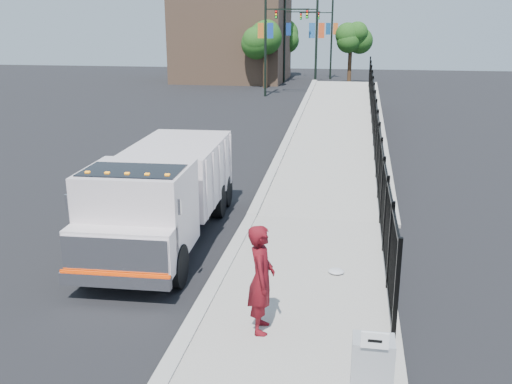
# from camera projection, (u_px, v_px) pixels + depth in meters

# --- Properties ---
(ground) EXTENTS (120.00, 120.00, 0.00)m
(ground) POSITION_uv_depth(u_px,v_px,m) (219.00, 280.00, 12.31)
(ground) COLOR black
(ground) RESTS_ON ground
(sidewalk) EXTENTS (3.55, 12.00, 0.12)m
(sidewalk) POSITION_uv_depth(u_px,v_px,m) (299.00, 333.00, 10.09)
(sidewalk) COLOR #9E998E
(sidewalk) RESTS_ON ground
(curb) EXTENTS (0.30, 12.00, 0.16)m
(curb) POSITION_uv_depth(u_px,v_px,m) (194.00, 322.00, 10.40)
(curb) COLOR #ADAAA3
(curb) RESTS_ON ground
(ramp) EXTENTS (3.95, 24.06, 3.19)m
(ramp) POSITION_uv_depth(u_px,v_px,m) (340.00, 140.00, 27.08)
(ramp) COLOR #9E998E
(ramp) RESTS_ON ground
(iron_fence) EXTENTS (0.10, 28.00, 1.80)m
(iron_fence) POSITION_uv_depth(u_px,v_px,m) (374.00, 138.00, 22.81)
(iron_fence) COLOR black
(iron_fence) RESTS_ON ground
(truck) EXTENTS (2.58, 7.16, 2.42)m
(truck) POSITION_uv_depth(u_px,v_px,m) (162.00, 190.00, 14.06)
(truck) COLOR black
(truck) RESTS_ON ground
(worker) EXTENTS (0.54, 0.76, 1.95)m
(worker) POSITION_uv_depth(u_px,v_px,m) (261.00, 279.00, 9.81)
(worker) COLOR #5E0C14
(worker) RESTS_ON sidewalk
(utility_cabinet) EXTENTS (0.55, 0.40, 1.25)m
(utility_cabinet) POSITION_uv_depth(u_px,v_px,m) (371.00, 380.00, 7.61)
(utility_cabinet) COLOR gray
(utility_cabinet) RESTS_ON sidewalk
(arrow_sign) EXTENTS (0.35, 0.04, 0.22)m
(arrow_sign) POSITION_uv_depth(u_px,v_px,m) (375.00, 340.00, 7.20)
(arrow_sign) COLOR white
(arrow_sign) RESTS_ON utility_cabinet
(debris) EXTENTS (0.35, 0.35, 0.09)m
(debris) POSITION_uv_depth(u_px,v_px,m) (336.00, 271.00, 12.35)
(debris) COLOR silver
(debris) RESTS_ON sidewalk
(light_pole_0) EXTENTS (3.77, 0.22, 8.00)m
(light_pole_0) POSITION_uv_depth(u_px,v_px,m) (270.00, 37.00, 41.93)
(light_pole_0) COLOR black
(light_pole_0) RESTS_ON ground
(light_pole_1) EXTENTS (3.78, 0.22, 8.00)m
(light_pole_1) POSITION_uv_depth(u_px,v_px,m) (312.00, 37.00, 42.40)
(light_pole_1) COLOR black
(light_pole_1) RESTS_ON ground
(light_pole_2) EXTENTS (3.77, 0.22, 8.00)m
(light_pole_2) POSITION_uv_depth(u_px,v_px,m) (288.00, 34.00, 51.97)
(light_pole_2) COLOR black
(light_pole_2) RESTS_ON ground
(light_pole_3) EXTENTS (3.78, 0.22, 8.00)m
(light_pole_3) POSITION_uv_depth(u_px,v_px,m) (329.00, 33.00, 55.44)
(light_pole_3) COLOR black
(light_pole_3) RESTS_ON ground
(tree_0) EXTENTS (2.91, 2.91, 5.45)m
(tree_0) POSITION_uv_depth(u_px,v_px,m) (265.00, 40.00, 47.63)
(tree_0) COLOR #382314
(tree_0) RESTS_ON ground
(tree_1) EXTENTS (2.13, 2.13, 5.06)m
(tree_1) POSITION_uv_depth(u_px,v_px,m) (351.00, 40.00, 50.41)
(tree_1) COLOR #382314
(tree_1) RESTS_ON ground
(tree_2) EXTENTS (3.11, 3.11, 5.56)m
(tree_2) POSITION_uv_depth(u_px,v_px,m) (283.00, 37.00, 58.95)
(tree_2) COLOR #382314
(tree_2) RESTS_ON ground
(building) EXTENTS (10.00, 10.00, 8.00)m
(building) POSITION_uv_depth(u_px,v_px,m) (233.00, 38.00, 54.21)
(building) COLOR #8C664C
(building) RESTS_ON ground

